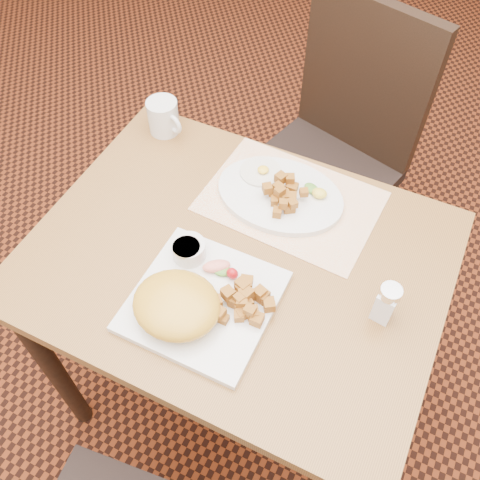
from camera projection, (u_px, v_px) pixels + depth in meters
name	position (u px, v px, depth m)	size (l,w,h in m)	color
ground	(238.00, 386.00, 1.77)	(8.00, 8.00, 0.00)	black
table	(237.00, 282.00, 1.26)	(0.90, 0.70, 0.75)	#8F5F2C
chair_far	(335.00, 145.00, 1.69)	(0.52, 0.53, 0.97)	black
placemat	(291.00, 201.00, 1.26)	(0.40, 0.28, 0.00)	white
plate_square	(203.00, 301.00, 1.09)	(0.28, 0.28, 0.02)	silver
plate_oval	(280.00, 195.00, 1.26)	(0.30, 0.23, 0.02)	silver
hollandaise_mound	(176.00, 305.00, 1.04)	(0.18, 0.16, 0.07)	gold
ramekin	(189.00, 250.00, 1.13)	(0.07, 0.07, 0.04)	silver
garnish_sq	(221.00, 269.00, 1.12)	(0.09, 0.06, 0.03)	#387223
fried_egg	(261.00, 171.00, 1.29)	(0.10, 0.10, 0.02)	white
garnish_ov	(316.00, 191.00, 1.25)	(0.07, 0.05, 0.02)	#387223
salt_shaker	(386.00, 303.00, 1.04)	(0.05, 0.05, 0.10)	white
coffee_mug	(164.00, 117.00, 1.38)	(0.11, 0.08, 0.09)	silver
home_fries_sq	(244.00, 300.00, 1.06)	(0.12, 0.11, 0.04)	#A8651B
home_fries_ov	(284.00, 195.00, 1.23)	(0.11, 0.12, 0.04)	#A8651B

